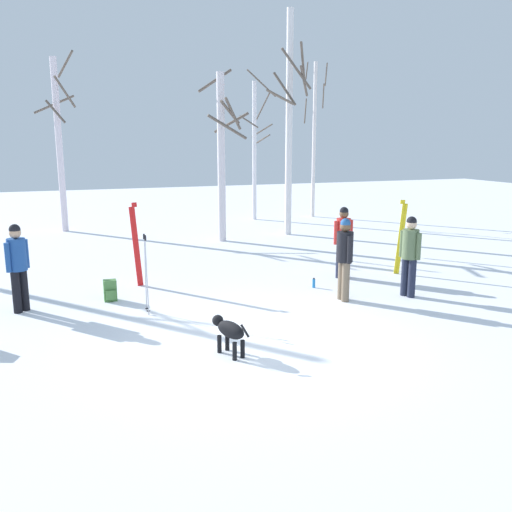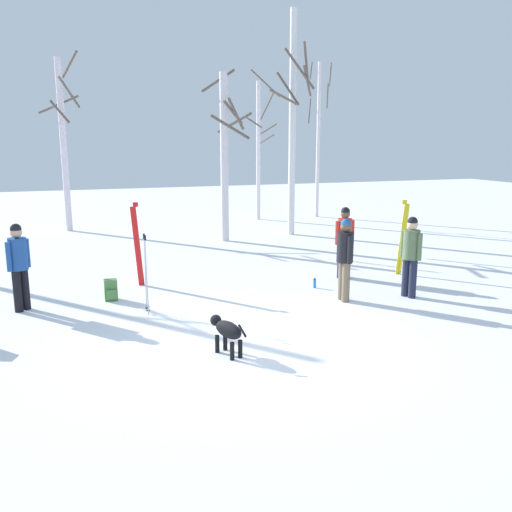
# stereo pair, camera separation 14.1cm
# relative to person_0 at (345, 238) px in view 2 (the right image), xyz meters

# --- Properties ---
(ground_plane) EXTENTS (60.00, 60.00, 0.00)m
(ground_plane) POSITION_rel_person_0_xyz_m (-3.39, -3.27, -0.98)
(ground_plane) COLOR white
(person_0) EXTENTS (0.52, 0.34, 1.72)m
(person_0) POSITION_rel_person_0_xyz_m (0.00, 0.00, 0.00)
(person_0) COLOR #1E2338
(person_0) RESTS_ON ground_plane
(person_1) EXTENTS (0.34, 0.50, 1.72)m
(person_1) POSITION_rel_person_0_xyz_m (0.51, -1.93, 0.00)
(person_1) COLOR #1E2338
(person_1) RESTS_ON ground_plane
(person_2) EXTENTS (0.34, 0.52, 1.72)m
(person_2) POSITION_rel_person_0_xyz_m (-0.92, -1.71, 0.00)
(person_2) COLOR #72604C
(person_2) RESTS_ON ground_plane
(person_3) EXTENTS (0.41, 0.39, 1.72)m
(person_3) POSITION_rel_person_0_xyz_m (-7.15, -0.24, 0.00)
(person_3) COLOR black
(person_3) RESTS_ON ground_plane
(dog) EXTENTS (0.41, 0.86, 0.57)m
(dog) POSITION_rel_person_0_xyz_m (-4.02, -3.69, -0.59)
(dog) COLOR black
(dog) RESTS_ON ground_plane
(ski_pair_planted_0) EXTENTS (0.26, 0.05, 1.91)m
(ski_pair_planted_0) POSITION_rel_person_0_xyz_m (-4.77, 0.89, -0.03)
(ski_pair_planted_0) COLOR red
(ski_pair_planted_0) RESTS_ON ground_plane
(ski_pair_planted_1) EXTENTS (0.26, 0.09, 1.84)m
(ski_pair_planted_1) POSITION_rel_person_0_xyz_m (1.51, -0.16, -0.06)
(ski_pair_planted_1) COLOR yellow
(ski_pair_planted_1) RESTS_ON ground_plane
(ski_poles_0) EXTENTS (0.07, 0.27, 1.54)m
(ski_poles_0) POSITION_rel_person_0_xyz_m (-4.88, -1.20, -0.16)
(ski_poles_0) COLOR #B2B2BC
(ski_poles_0) RESTS_ON ground_plane
(backpack_0) EXTENTS (0.26, 0.29, 0.44)m
(backpack_0) POSITION_rel_person_0_xyz_m (-5.46, -0.09, -0.77)
(backpack_0) COLOR #4C7F3F
(backpack_0) RESTS_ON ground_plane
(water_bottle_0) EXTENTS (0.07, 0.07, 0.22)m
(water_bottle_0) POSITION_rel_person_0_xyz_m (-1.06, -0.62, -0.88)
(water_bottle_0) COLOR #1E72BF
(water_bottle_0) RESTS_ON ground_plane
(birch_tree_1) EXTENTS (1.47, 1.47, 6.28)m
(birch_tree_1) POSITION_rel_person_0_xyz_m (-6.13, 9.55, 2.22)
(birch_tree_1) COLOR silver
(birch_tree_1) RESTS_ON ground_plane
(birch_tree_2) EXTENTS (1.55, 1.61, 5.51)m
(birch_tree_2) POSITION_rel_person_0_xyz_m (-1.29, 5.68, 1.87)
(birch_tree_2) COLOR silver
(birch_tree_2) RESTS_ON ground_plane
(birch_tree_3) EXTENTS (1.52, 0.99, 7.47)m
(birch_tree_3) POSITION_rel_person_0_xyz_m (1.21, 6.08, 2.90)
(birch_tree_3) COLOR silver
(birch_tree_3) RESTS_ON ground_plane
(birch_tree_4) EXTENTS (1.36, 1.45, 5.91)m
(birch_tree_4) POSITION_rel_person_0_xyz_m (1.40, 9.99, 1.98)
(birch_tree_4) COLOR silver
(birch_tree_4) RESTS_ON ground_plane
(birch_tree_5) EXTENTS (1.17, 1.16, 6.44)m
(birch_tree_5) POSITION_rel_person_0_xyz_m (4.01, 9.89, 2.39)
(birch_tree_5) COLOR silver
(birch_tree_5) RESTS_ON ground_plane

